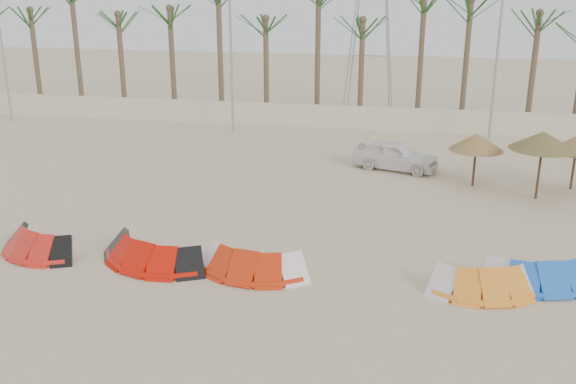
% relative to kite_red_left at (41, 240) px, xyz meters
% --- Properties ---
extents(ground, '(120.00, 120.00, 0.00)m').
position_rel_kite_red_left_xyz_m(ground, '(7.24, -2.39, -0.42)').
color(ground, '#CCB58F').
rests_on(ground, ground).
extents(boundary_wall, '(60.00, 0.30, 1.30)m').
position_rel_kite_red_left_xyz_m(boundary_wall, '(7.24, 19.61, 0.23)').
color(boundary_wall, beige).
rests_on(boundary_wall, ground).
extents(palm_line, '(52.00, 4.00, 7.70)m').
position_rel_kite_red_left_xyz_m(palm_line, '(7.91, 21.11, 6.03)').
color(palm_line, brown).
rests_on(palm_line, ground).
extents(lamp_b, '(1.25, 0.14, 11.00)m').
position_rel_kite_red_left_xyz_m(lamp_b, '(1.28, 17.61, 5.35)').
color(lamp_b, '#A5A8AD').
rests_on(lamp_b, ground).
extents(lamp_c, '(1.25, 0.14, 11.00)m').
position_rel_kite_red_left_xyz_m(lamp_c, '(15.28, 17.61, 5.35)').
color(lamp_c, '#A5A8AD').
rests_on(lamp_c, ground).
extents(pylon, '(3.00, 3.00, 14.00)m').
position_rel_kite_red_left_xyz_m(pylon, '(8.24, 25.61, -0.42)').
color(pylon, '#A5A8AD').
rests_on(pylon, ground).
extents(kite_red_left, '(3.27, 2.29, 0.90)m').
position_rel_kite_red_left_xyz_m(kite_red_left, '(0.00, 0.00, 0.00)').
color(kite_red_left, red).
rests_on(kite_red_left, ground).
extents(kite_red_mid, '(3.92, 2.46, 0.90)m').
position_rel_kite_red_left_xyz_m(kite_red_mid, '(3.81, 0.09, 0.00)').
color(kite_red_mid, red).
rests_on(kite_red_mid, ground).
extents(kite_red_right, '(3.60, 1.96, 0.90)m').
position_rel_kite_red_left_xyz_m(kite_red_right, '(6.90, 0.04, 0.00)').
color(kite_red_right, red).
rests_on(kite_red_right, ground).
extents(kite_orange, '(3.46, 2.18, 0.90)m').
position_rel_kite_red_left_xyz_m(kite_orange, '(13.58, 0.12, 0.00)').
color(kite_orange, orange).
rests_on(kite_orange, ground).
extents(kite_blue, '(3.80, 2.31, 0.90)m').
position_rel_kite_red_left_xyz_m(kite_blue, '(15.19, 0.98, 0.00)').
color(kite_blue, blue).
rests_on(kite_blue, ground).
extents(parasol_left, '(2.23, 2.23, 2.25)m').
position_rel_kite_red_left_xyz_m(parasol_left, '(13.89, 9.77, 1.48)').
color(parasol_left, '#4C331E').
rests_on(parasol_left, ground).
extents(parasol_mid, '(2.54, 2.54, 2.70)m').
position_rel_kite_red_left_xyz_m(parasol_mid, '(16.23, 8.58, 1.93)').
color(parasol_mid, '#4C331E').
rests_on(parasol_mid, ground).
extents(car, '(4.09, 2.50, 1.30)m').
position_rel_kite_red_left_xyz_m(car, '(10.60, 11.62, 0.23)').
color(car, white).
rests_on(car, ground).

